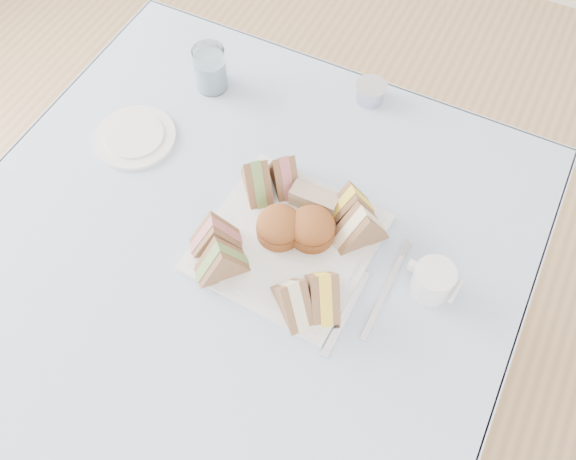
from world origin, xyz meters
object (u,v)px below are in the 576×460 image
at_px(serving_plate, 288,243).
at_px(creamer_jug, 433,281).
at_px(table, 244,328).
at_px(water_glass, 210,69).

relative_size(serving_plate, creamer_jug, 4.16).
relative_size(table, water_glass, 9.06).
relative_size(table, creamer_jug, 12.80).
bearing_deg(creamer_jug, serving_plate, -167.18).
bearing_deg(table, serving_plate, 32.17).
distance_m(water_glass, creamer_jug, 0.63).
height_order(water_glass, creamer_jug, water_glass).
xyz_separation_m(serving_plate, water_glass, (-0.32, 0.28, 0.04)).
xyz_separation_m(table, serving_plate, (0.09, 0.05, 0.38)).
distance_m(table, creamer_jug, 0.54).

